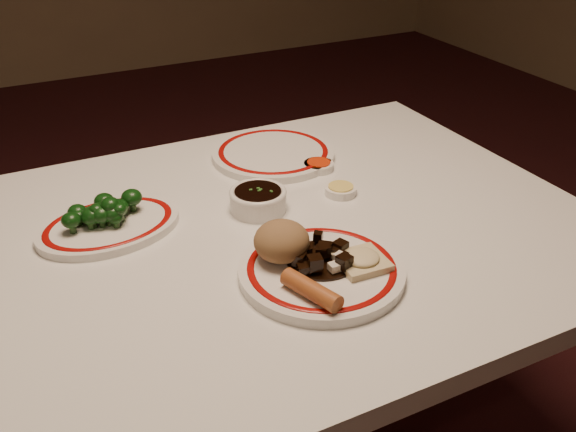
# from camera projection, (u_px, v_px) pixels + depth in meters

# --- Properties ---
(dining_table) EXTENTS (1.20, 0.90, 0.75)m
(dining_table) POSITION_uv_depth(u_px,v_px,m) (267.00, 270.00, 1.21)
(dining_table) COLOR white
(dining_table) RESTS_ON ground
(main_plate) EXTENTS (0.33, 0.33, 0.02)m
(main_plate) POSITION_uv_depth(u_px,v_px,m) (321.00, 271.00, 1.03)
(main_plate) COLOR white
(main_plate) RESTS_ON dining_table
(rice_mound) EXTENTS (0.09, 0.09, 0.07)m
(rice_mound) POSITION_uv_depth(u_px,v_px,m) (282.00, 241.00, 1.03)
(rice_mound) COLOR olive
(rice_mound) RESTS_ON main_plate
(spring_roll) EXTENTS (0.06, 0.11, 0.03)m
(spring_roll) POSITION_uv_depth(u_px,v_px,m) (311.00, 290.00, 0.95)
(spring_roll) COLOR #A95A29
(spring_roll) RESTS_ON main_plate
(fried_wonton) EXTENTS (0.08, 0.08, 0.02)m
(fried_wonton) POSITION_uv_depth(u_px,v_px,m) (362.00, 260.00, 1.02)
(fried_wonton) COLOR beige
(fried_wonton) RESTS_ON main_plate
(stirfry_heap) EXTENTS (0.12, 0.12, 0.03)m
(stirfry_heap) POSITION_uv_depth(u_px,v_px,m) (320.00, 256.00, 1.03)
(stirfry_heap) COLOR black
(stirfry_heap) RESTS_ON main_plate
(broccoli_plate) EXTENTS (0.28, 0.25, 0.02)m
(broccoli_plate) POSITION_uv_depth(u_px,v_px,m) (109.00, 225.00, 1.15)
(broccoli_plate) COLOR white
(broccoli_plate) RESTS_ON dining_table
(broccoli_pile) EXTENTS (0.15, 0.09, 0.05)m
(broccoli_pile) POSITION_uv_depth(u_px,v_px,m) (104.00, 211.00, 1.14)
(broccoli_pile) COLOR #23471C
(broccoli_pile) RESTS_ON broccoli_plate
(soy_bowl) EXTENTS (0.11, 0.11, 0.04)m
(soy_bowl) POSITION_uv_depth(u_px,v_px,m) (258.00, 201.00, 1.21)
(soy_bowl) COLOR white
(soy_bowl) RESTS_ON dining_table
(sweet_sour_dish) EXTENTS (0.06, 0.06, 0.02)m
(sweet_sour_dish) POSITION_uv_depth(u_px,v_px,m) (319.00, 166.00, 1.37)
(sweet_sour_dish) COLOR white
(sweet_sour_dish) RESTS_ON dining_table
(mustard_dish) EXTENTS (0.06, 0.06, 0.02)m
(mustard_dish) POSITION_uv_depth(u_px,v_px,m) (341.00, 190.00, 1.27)
(mustard_dish) COLOR white
(mustard_dish) RESTS_ON dining_table
(far_plate) EXTENTS (0.28, 0.28, 0.02)m
(far_plate) POSITION_uv_depth(u_px,v_px,m) (273.00, 153.00, 1.43)
(far_plate) COLOR white
(far_plate) RESTS_ON dining_table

